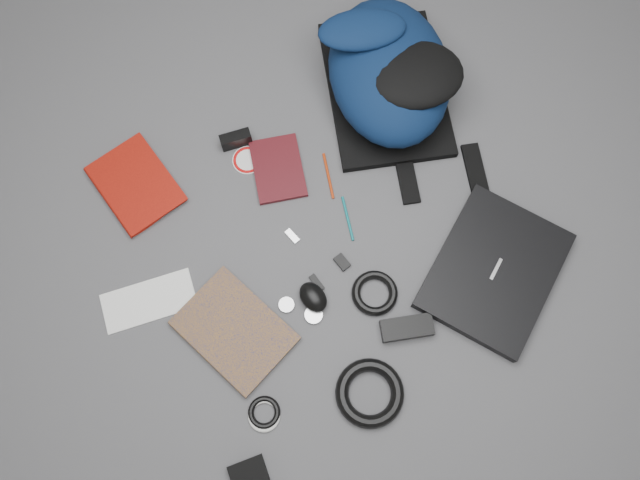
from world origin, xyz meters
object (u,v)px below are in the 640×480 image
dvd_case (278,169)px  compact_camera (236,140)px  laptop (494,271)px  mouse (313,297)px  backpack (389,71)px  comic_book (206,360)px  textbook_red (107,204)px  power_brick (407,328)px  pouch (250,478)px

dvd_case → compact_camera: bearing=134.2°
laptop → mouse: (-0.47, 0.18, 0.00)m
backpack → mouse: backpack is taller
laptop → comic_book: bearing=136.9°
laptop → textbook_red: size_ratio=1.53×
laptop → dvd_case: size_ratio=2.00×
backpack → dvd_case: size_ratio=2.70×
laptop → power_brick: 0.29m
dvd_case → power_brick: power_brick is taller
laptop → mouse: 0.50m
comic_book → compact_camera: compact_camera is taller
power_brick → dvd_case: bearing=118.7°
comic_book → pouch: size_ratio=3.20×
mouse → pouch: mouse is taller
textbook_red → mouse: 0.64m
backpack → mouse: (-0.50, -0.45, -0.09)m
backpack → comic_book: 0.95m
textbook_red → dvd_case: textbook_red is taller
mouse → power_brick: bearing=-54.4°
backpack → comic_book: backpack is taller
pouch → comic_book: bearing=83.7°
comic_book → power_brick: power_brick is taller
compact_camera → mouse: bearing=-81.8°
pouch → textbook_red: bearing=91.0°
comic_book → pouch: 0.32m
comic_book → compact_camera: 0.63m
power_brick → compact_camera: bearing=122.4°
mouse → pouch: 0.48m
textbook_red → mouse: bearing=-61.7°
dvd_case → mouse: mouse is taller
backpack → mouse: bearing=-117.2°
laptop → mouse: size_ratio=4.34×
laptop → textbook_red: 1.10m
textbook_red → compact_camera: compact_camera is taller
mouse → pouch: size_ratio=0.99×
dvd_case → pouch: bearing=-105.0°
mouse → comic_book: bearing=174.4°
compact_camera → comic_book: bearing=-112.7°
laptop → comic_book: laptop is taller
backpack → compact_camera: size_ratio=5.94×
compact_camera → mouse: 0.52m
textbook_red → pouch: (0.01, -0.85, -0.00)m
laptop → dvd_case: bearing=92.5°
textbook_red → comic_book: textbook_red is taller
dvd_case → textbook_red: bearing=-178.6°
backpack → laptop: bearing=-72.1°
textbook_red → comic_book: (0.05, -0.53, -0.00)m
comic_book → backpack: bearing=10.6°
textbook_red → dvd_case: (0.47, -0.14, -0.01)m
comic_book → power_brick: (0.50, -0.19, 0.01)m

